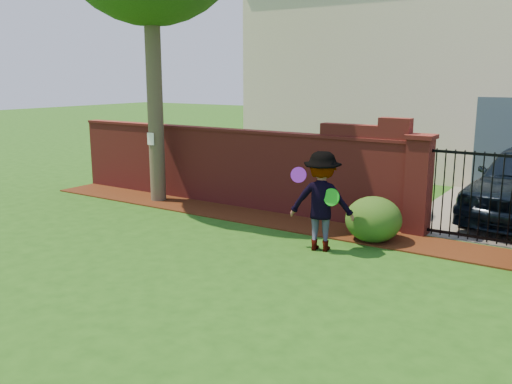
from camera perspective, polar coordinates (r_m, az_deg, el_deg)
The scene contains 11 objects.
ground at distance 8.48m, azimuth -8.14°, elevation -8.26°, with size 80.00×80.00×0.01m, color #1E4C13.
mulch_bed at distance 11.55m, azimuth -0.73°, elevation -2.52°, with size 11.10×1.08×0.03m, color #361709.
brick_wall at distance 12.50m, azimuth -3.07°, elevation 2.84°, with size 8.70×0.31×2.16m.
pillar_left at distance 10.53m, azimuth 16.64°, elevation 0.78°, with size 0.50×0.50×1.88m.
iron_gate at distance 10.30m, azimuth 22.46°, elevation -0.46°, with size 1.78×0.03×1.60m.
house at distance 18.43m, azimuth 20.26°, elevation 12.06°, with size 12.40×6.40×6.30m.
paper_notice at distance 12.85m, azimuth -10.96°, elevation 5.47°, with size 0.20×0.01×0.28m, color white.
shrub_left at distance 9.97m, azimuth 12.18°, elevation -2.82°, with size 1.00×1.00×0.82m, color #1B4A16.
man at distance 9.23m, azimuth 6.81°, elevation -1.01°, with size 1.10×0.63×1.70m, color gray.
frisbee_purple at distance 9.03m, azimuth 4.47°, elevation 1.80°, with size 0.26×0.26×0.02m, color purple.
frisbee_green at distance 8.99m, azimuth 7.90°, elevation -0.54°, with size 0.29×0.29×0.03m, color #16A919.
Camera 1 is at (5.32, -5.92, 2.92)m, focal length 38.26 mm.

